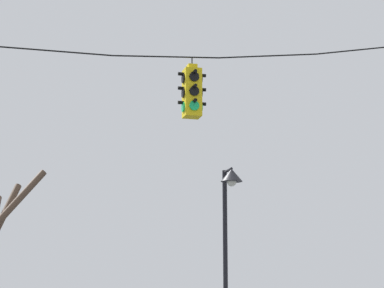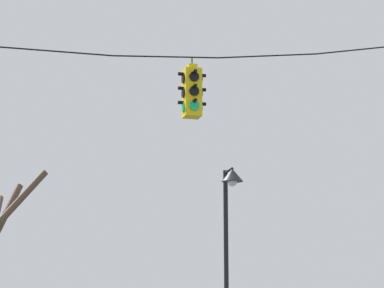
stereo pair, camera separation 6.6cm
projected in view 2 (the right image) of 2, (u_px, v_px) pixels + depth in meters
The scene contains 3 objects.
span_wire at pixel (58, 39), 14.66m from camera, with size 15.28×0.03×0.81m.
traffic_light_near_right_pole at pixel (192, 92), 15.13m from camera, with size 0.58×0.58×1.25m.
street_lamp at pixel (230, 207), 19.05m from camera, with size 0.55×0.95×4.72m.
Camera 2 is at (-0.86, -14.66, 1.53)m, focal length 70.00 mm.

